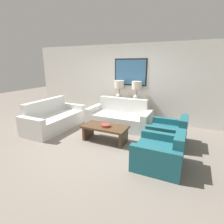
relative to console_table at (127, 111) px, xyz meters
The scene contains 11 objects.
ground_plane 2.20m from the console_table, 90.00° to the right, with size 20.00×20.00×0.00m, color slate.
back_wall 1.01m from the console_table, 90.00° to the left, with size 8.07×0.12×2.65m.
console_table is the anchor object (origin of this frame).
table_lamp_left 0.87m from the console_table, behind, with size 0.34×0.34×0.69m.
table_lamp_right 0.87m from the console_table, ahead, with size 0.34×0.34×0.69m.
couch_by_back_wall 0.73m from the console_table, 90.00° to the right, with size 2.01×0.92×0.89m.
couch_by_side 2.50m from the console_table, 136.70° to the right, with size 0.92×2.01×0.89m.
coffee_table 1.91m from the console_table, 87.25° to the right, with size 1.18×0.60×0.42m.
decorative_bowl 1.94m from the console_table, 86.19° to the right, with size 0.24×0.24×0.06m.
armchair_near_back_wall 2.11m from the console_table, 39.62° to the right, with size 0.91×0.93×0.74m.
armchair_near_camera 2.96m from the console_table, 56.73° to the right, with size 0.91×0.93×0.74m.
Camera 1 is at (2.08, -3.53, 1.99)m, focal length 28.00 mm.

